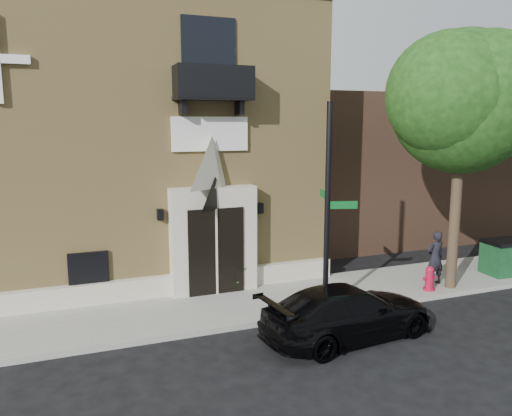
{
  "coord_description": "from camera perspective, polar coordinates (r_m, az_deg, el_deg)",
  "views": [
    {
      "loc": [
        -5.0,
        -11.37,
        5.23
      ],
      "look_at": [
        0.08,
        2.0,
        2.77
      ],
      "focal_mm": 35.0,
      "sensor_mm": 36.0,
      "label": 1
    }
  ],
  "objects": [
    {
      "name": "fire_hydrant",
      "position": [
        16.29,
        19.21,
        -7.61
      ],
      "size": [
        0.43,
        0.35,
        0.76
      ],
      "color": "#A50E2D",
      "rests_on": "sidewalk"
    },
    {
      "name": "street_tree_left",
      "position": [
        16.11,
        22.88,
        11.25
      ],
      "size": [
        4.97,
        4.38,
        7.77
      ],
      "color": "#38281C",
      "rests_on": "sidewalk"
    },
    {
      "name": "black_sedan",
      "position": [
        12.65,
        10.5,
        -11.63
      ],
      "size": [
        4.71,
        2.39,
        1.31
      ],
      "primitive_type": "imported",
      "rotation": [
        0.0,
        0.0,
        1.7
      ],
      "color": "black",
      "rests_on": "ground"
    },
    {
      "name": "ground",
      "position": [
        13.48,
        2.76,
        -13.1
      ],
      "size": [
        120.0,
        120.0,
        0.0
      ],
      "primitive_type": "plane",
      "color": "black",
      "rests_on": "ground"
    },
    {
      "name": "church",
      "position": [
        19.44,
        -15.0,
        7.66
      ],
      "size": [
        12.2,
        11.01,
        9.3
      ],
      "color": "tan",
      "rests_on": "ground"
    },
    {
      "name": "dumpster",
      "position": [
        19.1,
        27.02,
        -4.94
      ],
      "size": [
        1.85,
        1.12,
        1.17
      ],
      "rotation": [
        0.0,
        0.0,
        -0.06
      ],
      "color": "#103B1D",
      "rests_on": "sidewalk"
    },
    {
      "name": "street_sign",
      "position": [
        13.46,
        8.21,
        0.02
      ],
      "size": [
        0.87,
        1.03,
        5.62
      ],
      "rotation": [
        0.0,
        0.0,
        -0.27
      ],
      "color": "black",
      "rests_on": "sidewalk"
    },
    {
      "name": "pedestrian_near",
      "position": [
        16.83,
        19.81,
        -5.37
      ],
      "size": [
        0.64,
        0.43,
        1.72
      ],
      "primitive_type": "imported",
      "rotation": [
        0.0,
        0.0,
        3.18
      ],
      "color": "black",
      "rests_on": "sidewalk"
    },
    {
      "name": "sidewalk",
      "position": [
        15.11,
        3.99,
        -10.23
      ],
      "size": [
        42.0,
        3.0,
        0.15
      ],
      "primitive_type": "cube",
      "color": "gray",
      "rests_on": "ground"
    },
    {
      "name": "neighbour_building",
      "position": [
        26.61,
        19.03,
        4.83
      ],
      "size": [
        18.0,
        8.0,
        6.4
      ],
      "primitive_type": "cube",
      "color": "brown",
      "rests_on": "ground"
    },
    {
      "name": "planter",
      "position": [
        15.52,
        -2.26,
        -8.01
      ],
      "size": [
        0.72,
        0.65,
        0.7
      ],
      "primitive_type": "imported",
      "rotation": [
        0.0,
        0.0,
        0.17
      ],
      "color": "#406C2E",
      "rests_on": "sidewalk"
    }
  ]
}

